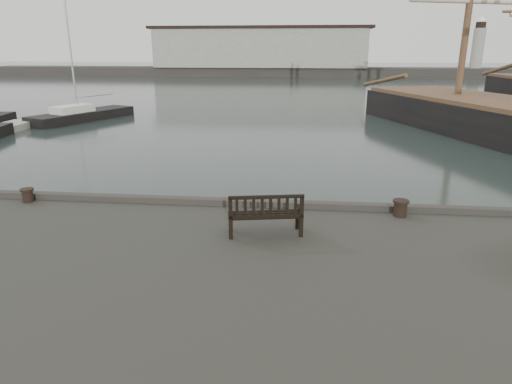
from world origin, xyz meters
TOP-DOWN VIEW (x-y plane):
  - ground at (0.00, 0.00)m, footprint 400.00×400.00m
  - breakwater at (-4.56, 92.00)m, footprint 140.00×9.50m
  - bench at (1.55, -2.24)m, footprint 1.91×0.96m
  - bollard_left at (-5.79, -0.50)m, footprint 0.47×0.47m
  - bollard_right at (5.14, -0.57)m, footprint 0.49×0.49m
  - yacht_d at (-16.75, 25.08)m, footprint 6.20×9.90m

SIDE VIEW (x-z plane):
  - ground at x=0.00m, z-range 0.00..0.00m
  - yacht_d at x=-16.75m, z-range -5.84..6.30m
  - bollard_left at x=-5.79m, z-range 1.56..1.97m
  - bollard_right at x=5.14m, z-range 1.56..2.02m
  - bench at x=1.55m, z-range 1.37..2.42m
  - breakwater at x=-4.56m, z-range -1.80..10.40m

